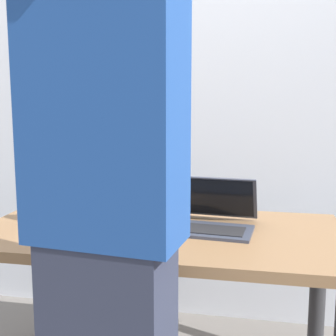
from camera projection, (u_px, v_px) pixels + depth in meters
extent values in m
cube|color=olive|center=(159.00, 234.00, 1.80)|extent=(1.46, 0.76, 0.04)
cylinder|color=#2D2D30|center=(47.00, 276.00, 2.29)|extent=(0.07, 0.07, 0.69)
cylinder|color=#2D2D30|center=(317.00, 299.00, 2.03)|extent=(0.07, 0.07, 0.69)
cube|color=#383D4C|center=(207.00, 230.00, 1.76)|extent=(0.37, 0.25, 0.01)
cube|color=#232326|center=(206.00, 229.00, 1.75)|extent=(0.31, 0.16, 0.00)
cube|color=#383D4C|center=(215.00, 197.00, 1.90)|extent=(0.36, 0.14, 0.19)
cube|color=black|center=(215.00, 197.00, 1.90)|extent=(0.33, 0.13, 0.17)
cylinder|color=#472B14|center=(59.00, 198.00, 1.99)|extent=(0.06, 0.06, 0.16)
cone|color=#472B14|center=(58.00, 178.00, 1.98)|extent=(0.06, 0.06, 0.02)
cylinder|color=#472B14|center=(58.00, 167.00, 1.97)|extent=(0.03, 0.03, 0.08)
cylinder|color=#BFB74C|center=(58.00, 158.00, 1.96)|extent=(0.03, 0.03, 0.01)
cylinder|color=#4ADAB9|center=(59.00, 197.00, 1.99)|extent=(0.06, 0.06, 0.06)
cylinder|color=brown|center=(50.00, 200.00, 1.85)|extent=(0.07, 0.07, 0.21)
cone|color=brown|center=(49.00, 173.00, 1.83)|extent=(0.07, 0.07, 0.02)
cylinder|color=brown|center=(48.00, 160.00, 1.83)|extent=(0.03, 0.03, 0.09)
cylinder|color=#BFB74C|center=(48.00, 148.00, 1.82)|extent=(0.04, 0.04, 0.01)
cylinder|color=#D997BC|center=(50.00, 198.00, 1.85)|extent=(0.07, 0.07, 0.07)
cylinder|color=#333333|center=(73.00, 205.00, 1.82)|extent=(0.06, 0.06, 0.18)
cone|color=#333333|center=(73.00, 181.00, 1.81)|extent=(0.06, 0.06, 0.02)
cylinder|color=#333333|center=(72.00, 168.00, 1.80)|extent=(0.03, 0.03, 0.08)
cylinder|color=#BFB74C|center=(72.00, 157.00, 1.79)|extent=(0.03, 0.03, 0.01)
cylinder|color=#34CAE4|center=(73.00, 203.00, 1.82)|extent=(0.06, 0.06, 0.06)
cylinder|color=#1E5123|center=(84.00, 199.00, 1.90)|extent=(0.07, 0.07, 0.20)
cone|color=#1E5123|center=(83.00, 173.00, 1.88)|extent=(0.07, 0.07, 0.02)
cylinder|color=#1E5123|center=(82.00, 161.00, 1.87)|extent=(0.03, 0.03, 0.08)
cylinder|color=#BFB74C|center=(82.00, 149.00, 1.87)|extent=(0.03, 0.03, 0.01)
cylinder|color=gray|center=(83.00, 197.00, 1.90)|extent=(0.07, 0.07, 0.07)
cube|color=#1E4793|center=(105.00, 117.00, 1.15)|extent=(0.43, 0.26, 0.66)
cylinder|color=#19598C|center=(133.00, 200.00, 2.12)|extent=(0.09, 0.09, 0.09)
torus|color=#19598C|center=(143.00, 200.00, 2.11)|extent=(0.06, 0.01, 0.06)
cube|color=silver|center=(190.00, 90.00, 2.48)|extent=(6.00, 0.10, 2.60)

